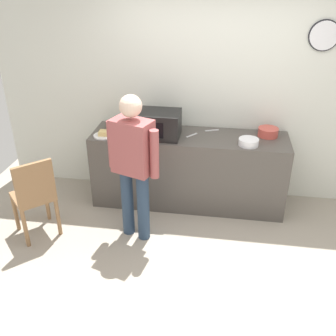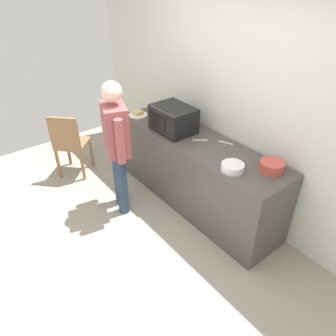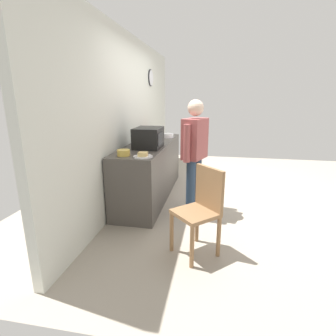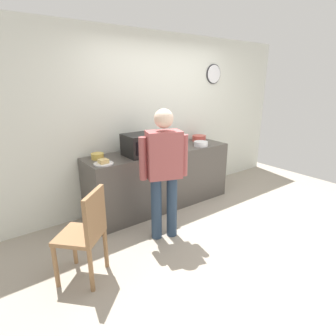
% 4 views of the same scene
% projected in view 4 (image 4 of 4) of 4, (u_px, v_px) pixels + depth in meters
% --- Properties ---
extents(ground_plane, '(6.00, 6.00, 0.00)m').
position_uv_depth(ground_plane, '(230.00, 232.00, 3.56)').
color(ground_plane, '#9E9384').
extents(back_wall, '(5.40, 0.13, 2.60)m').
position_uv_depth(back_wall, '(160.00, 119.00, 4.38)').
color(back_wall, silver).
rests_on(back_wall, ground_plane).
extents(kitchen_counter, '(2.31, 0.62, 0.90)m').
position_uv_depth(kitchen_counter, '(161.00, 178.00, 4.21)').
color(kitchen_counter, '#4C4742').
rests_on(kitchen_counter, ground_plane).
extents(microwave, '(0.50, 0.39, 0.30)m').
position_uv_depth(microwave, '(142.00, 144.00, 3.77)').
color(microwave, black).
rests_on(microwave, kitchen_counter).
extents(sandwich_plate, '(0.25, 0.25, 0.07)m').
position_uv_depth(sandwich_plate, '(103.00, 163.00, 3.38)').
color(sandwich_plate, white).
rests_on(sandwich_plate, kitchen_counter).
extents(salad_bowl, '(0.17, 0.17, 0.08)m').
position_uv_depth(salad_bowl, '(98.00, 156.00, 3.60)').
color(salad_bowl, gold).
rests_on(salad_bowl, kitchen_counter).
extents(cereal_bowl, '(0.22, 0.22, 0.07)m').
position_uv_depth(cereal_bowl, '(201.00, 144.00, 4.32)').
color(cereal_bowl, white).
rests_on(cereal_bowl, kitchen_counter).
extents(mixing_bowl, '(0.23, 0.23, 0.10)m').
position_uv_depth(mixing_bowl, '(199.00, 138.00, 4.67)').
color(mixing_bowl, '#C64C42').
rests_on(mixing_bowl, kitchen_counter).
extents(fork_utensil, '(0.17, 0.08, 0.01)m').
position_uv_depth(fork_utensil, '(166.00, 145.00, 4.36)').
color(fork_utensil, silver).
rests_on(fork_utensil, kitchen_counter).
extents(spoon_utensil, '(0.12, 0.15, 0.01)m').
position_uv_depth(spoon_utensil, '(161.00, 150.00, 4.09)').
color(spoon_utensil, silver).
rests_on(spoon_utensil, kitchen_counter).
extents(person_standing, '(0.56, 0.36, 1.61)m').
position_uv_depth(person_standing, '(164.00, 166.00, 3.19)').
color(person_standing, '#273A51').
rests_on(person_standing, ground_plane).
extents(wooden_chair, '(0.57, 0.57, 0.94)m').
position_uv_depth(wooden_chair, '(86.00, 231.00, 2.59)').
color(wooden_chair, olive).
rests_on(wooden_chair, ground_plane).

